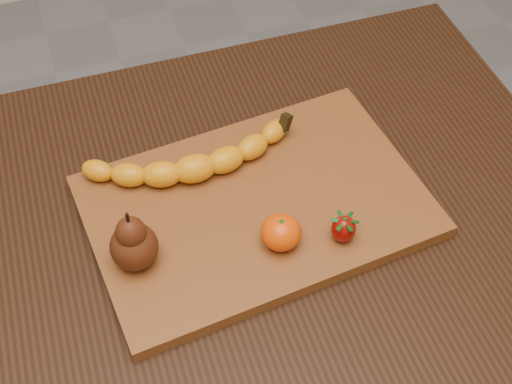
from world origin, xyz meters
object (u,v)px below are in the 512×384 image
object	(u,v)px
table	(231,257)
cutting_board	(256,206)
pear	(132,239)
mandarin	(281,232)

from	to	relation	value
table	cutting_board	bearing A→B (deg)	-2.47
table	pear	xyz separation A→B (m)	(-0.14, -0.05, 0.17)
cutting_board	table	bearing A→B (deg)	171.57
table	mandarin	xyz separation A→B (m)	(0.05, -0.08, 0.14)
pear	mandarin	size ratio (longest dim) A/B	1.80
table	cutting_board	distance (m)	0.11
table	mandarin	size ratio (longest dim) A/B	18.91
cutting_board	mandarin	xyz separation A→B (m)	(0.01, -0.08, 0.03)
table	pear	world-z (taller)	pear
cutting_board	mandarin	bearing A→B (deg)	-89.30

